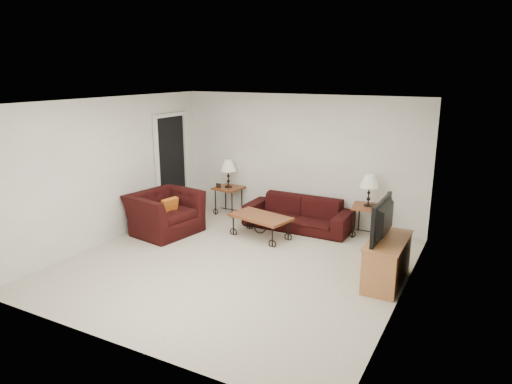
% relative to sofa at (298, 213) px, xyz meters
% --- Properties ---
extents(ground, '(5.00, 5.00, 0.00)m').
position_rel_sofa_xyz_m(ground, '(-0.20, -2.02, -0.30)').
color(ground, beige).
rests_on(ground, ground).
extents(wall_back, '(5.00, 0.02, 2.50)m').
position_rel_sofa_xyz_m(wall_back, '(-0.20, 0.48, 0.95)').
color(wall_back, white).
rests_on(wall_back, ground).
extents(wall_front, '(5.00, 0.02, 2.50)m').
position_rel_sofa_xyz_m(wall_front, '(-0.20, -4.52, 0.95)').
color(wall_front, white).
rests_on(wall_front, ground).
extents(wall_left, '(0.02, 5.00, 2.50)m').
position_rel_sofa_xyz_m(wall_left, '(-2.70, -2.02, 0.95)').
color(wall_left, white).
rests_on(wall_left, ground).
extents(wall_right, '(0.02, 5.00, 2.50)m').
position_rel_sofa_xyz_m(wall_right, '(2.30, -2.02, 0.95)').
color(wall_right, white).
rests_on(wall_right, ground).
extents(ceiling, '(5.00, 5.00, 0.00)m').
position_rel_sofa_xyz_m(ceiling, '(-0.20, -2.02, 2.20)').
color(ceiling, white).
rests_on(ceiling, wall_back).
extents(doorway, '(0.08, 0.94, 2.04)m').
position_rel_sofa_xyz_m(doorway, '(-2.67, -0.37, 0.72)').
color(doorway, black).
rests_on(doorway, ground).
extents(sofa, '(2.03, 0.79, 0.59)m').
position_rel_sofa_xyz_m(sofa, '(0.00, 0.00, 0.00)').
color(sofa, black).
rests_on(sofa, ground).
extents(side_table_left, '(0.58, 0.58, 0.58)m').
position_rel_sofa_xyz_m(side_table_left, '(-1.65, 0.18, -0.01)').
color(side_table_left, brown).
rests_on(side_table_left, ground).
extents(side_table_right, '(0.60, 0.60, 0.58)m').
position_rel_sofa_xyz_m(side_table_right, '(1.28, 0.18, -0.01)').
color(side_table_right, brown).
rests_on(side_table_right, ground).
extents(lamp_left, '(0.36, 0.36, 0.58)m').
position_rel_sofa_xyz_m(lamp_left, '(-1.65, 0.18, 0.57)').
color(lamp_left, black).
rests_on(lamp_left, side_table_left).
extents(lamp_right, '(0.37, 0.37, 0.58)m').
position_rel_sofa_xyz_m(lamp_right, '(1.28, 0.18, 0.57)').
color(lamp_right, black).
rests_on(lamp_right, side_table_right).
extents(photo_frame_left, '(0.12, 0.02, 0.10)m').
position_rel_sofa_xyz_m(photo_frame_left, '(-1.80, 0.03, 0.33)').
color(photo_frame_left, black).
rests_on(photo_frame_left, side_table_left).
extents(photo_frame_right, '(0.12, 0.02, 0.10)m').
position_rel_sofa_xyz_m(photo_frame_right, '(1.43, 0.03, 0.33)').
color(photo_frame_right, black).
rests_on(photo_frame_right, side_table_right).
extents(coffee_table, '(1.20, 0.82, 0.41)m').
position_rel_sofa_xyz_m(coffee_table, '(-0.40, -0.78, -0.09)').
color(coffee_table, brown).
rests_on(coffee_table, ground).
extents(armchair, '(1.21, 1.33, 0.77)m').
position_rel_sofa_xyz_m(armchair, '(-2.08, -1.39, 0.09)').
color(armchair, black).
rests_on(armchair, ground).
extents(throw_pillow, '(0.15, 0.36, 0.35)m').
position_rel_sofa_xyz_m(throw_pillow, '(-1.93, -1.44, 0.22)').
color(throw_pillow, '#B65417').
rests_on(throw_pillow, armchair).
extents(tv_stand, '(0.46, 1.09, 0.66)m').
position_rel_sofa_xyz_m(tv_stand, '(2.03, -1.59, 0.03)').
color(tv_stand, '#AA763F').
rests_on(tv_stand, ground).
extents(television, '(0.13, 0.98, 0.56)m').
position_rel_sofa_xyz_m(television, '(2.01, -1.59, 0.64)').
color(television, black).
rests_on(television, tv_stand).
extents(backpack, '(0.35, 0.31, 0.38)m').
position_rel_sofa_xyz_m(backpack, '(0.87, -0.13, -0.11)').
color(backpack, black).
rests_on(backpack, ground).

